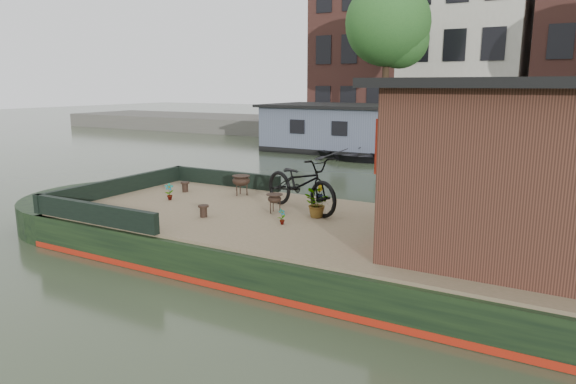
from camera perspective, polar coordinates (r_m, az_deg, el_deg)
The scene contains 20 objects.
ground at distance 8.69m, azimuth 9.90°, elevation -8.45°, with size 120.00×120.00×0.00m, color #2A3622.
houseboat_hull at distance 9.10m, azimuth 2.01°, elevation -5.52°, with size 14.01×4.02×0.60m.
houseboat_deck at distance 8.49m, azimuth 10.05°, elevation -4.49°, with size 11.80×3.80×0.05m, color #7D644D.
bow_bulwark at distance 11.13m, azimuth -15.29°, elevation 0.22°, with size 3.00×4.00×0.35m.
cabin at distance 7.81m, azimuth 25.70°, elevation 2.50°, with size 4.00×3.50×2.42m.
bicycle at distance 9.62m, azimuth 1.43°, elevation 0.96°, with size 0.69×1.99×1.04m, color black.
potted_plant_a at distance 10.85m, azimuth -13.06°, elevation 0.04°, with size 0.18×0.12×0.35m, color brown.
potted_plant_b at distance 10.42m, azimuth 3.48°, elevation -0.15°, with size 0.19×0.16×0.35m, color brown.
potted_plant_c at distance 9.18m, azimuth 3.05°, elevation -1.31°, with size 0.45×0.39×0.50m, color brown.
potted_plant_d at distance 9.75m, azimuth 14.16°, elevation -0.79°, with size 0.30×0.30×0.53m, color #9C592A.
potted_plant_e at distance 8.74m, azimuth -0.67°, elevation -2.75°, with size 0.14×0.10×0.27m, color brown.
brazier_front at distance 9.53m, azimuth -1.51°, elevation -1.27°, with size 0.33×0.33×0.35m, color black, non-canonical shape.
brazier_rear at distance 11.07m, azimuth -5.22°, elevation 0.75°, with size 0.40×0.40×0.43m, color black, non-canonical shape.
bollard_port at distance 11.61m, azimuth -11.36°, elevation 0.56°, with size 0.20×0.20×0.22m, color black.
bollard_stbd at distance 9.35m, azimuth -9.37°, elevation -2.11°, with size 0.19×0.19×0.22m, color black.
dinghy at distance 20.92m, azimuth 7.25°, elevation 4.45°, with size 2.28×3.19×0.66m, color black.
far_houseboat at distance 21.97m, azimuth 22.49°, elevation 5.68°, with size 20.40×4.40×2.11m.
quay at distance 28.45m, azimuth 24.10°, elevation 5.71°, with size 60.00×6.00×0.90m, color #47443F.
townhouse_row at distance 35.64m, azimuth 26.62°, elevation 18.57°, with size 27.25×8.00×16.50m.
tree_left at distance 28.41m, azimuth 11.33°, elevation 17.50°, with size 4.40×4.40×7.40m.
Camera 1 is at (2.66, -7.71, 2.99)m, focal length 32.00 mm.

